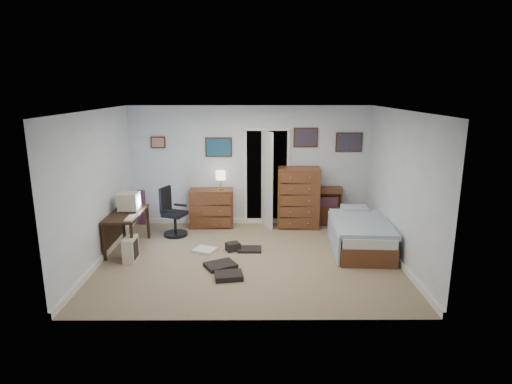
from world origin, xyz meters
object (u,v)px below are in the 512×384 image
at_px(low_dresser, 212,208).
at_px(bed, 359,233).
at_px(tall_dresser, 298,197).
at_px(computer_desk, 122,221).
at_px(office_chair, 173,217).

relative_size(low_dresser, bed, 0.48).
xyz_separation_m(low_dresser, tall_dresser, (1.81, -0.02, 0.23)).
height_order(computer_desk, low_dresser, low_dresser).
xyz_separation_m(office_chair, tall_dresser, (2.53, 0.54, 0.25)).
height_order(computer_desk, office_chair, office_chair).
distance_m(low_dresser, bed, 3.08).
xyz_separation_m(office_chair, bed, (3.51, -0.73, -0.09)).
distance_m(computer_desk, low_dresser, 1.97).
relative_size(computer_desk, office_chair, 1.22).
xyz_separation_m(computer_desk, low_dresser, (1.48, 1.30, -0.12)).
xyz_separation_m(computer_desk, tall_dresser, (3.29, 1.28, 0.11)).
distance_m(office_chair, tall_dresser, 2.60).
xyz_separation_m(computer_desk, office_chair, (0.76, 0.74, -0.15)).
xyz_separation_m(office_chair, low_dresser, (0.72, 0.57, 0.02)).
bearing_deg(bed, computer_desk, -176.68).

